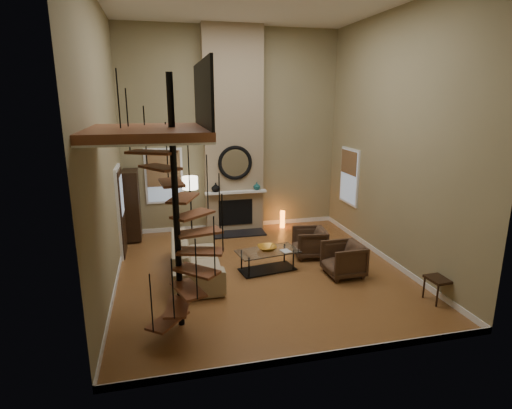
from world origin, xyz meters
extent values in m
cube|color=#A36934|center=(0.00, 0.00, -0.01)|extent=(6.00, 6.50, 0.01)
cube|color=#8F835C|center=(0.00, 3.25, 2.75)|extent=(6.00, 0.02, 5.50)
cube|color=#8F835C|center=(0.00, -3.25, 2.75)|extent=(6.00, 0.02, 5.50)
cube|color=#8F835C|center=(-3.00, 0.00, 2.75)|extent=(0.02, 6.50, 5.50)
cube|color=#8F835C|center=(3.00, 0.00, 2.75)|extent=(0.02, 6.50, 5.50)
cube|color=white|center=(0.00, 3.24, 0.06)|extent=(6.00, 0.02, 0.12)
cube|color=white|center=(0.00, -3.24, 0.06)|extent=(6.00, 0.02, 0.12)
cube|color=white|center=(-2.99, 0.00, 0.06)|extent=(0.02, 6.50, 0.12)
cube|color=white|center=(2.99, 0.00, 0.06)|extent=(0.02, 6.50, 0.12)
cube|color=#988263|center=(0.00, 3.06, 2.75)|extent=(1.60, 0.38, 5.50)
cube|color=black|center=(0.00, 2.57, 0.02)|extent=(1.50, 0.60, 0.04)
cube|color=black|center=(0.00, 2.86, 0.55)|extent=(0.95, 0.02, 0.72)
cube|color=white|center=(0.00, 2.78, 1.15)|extent=(1.70, 0.18, 0.06)
torus|color=black|center=(0.00, 2.84, 1.95)|extent=(0.94, 0.10, 0.94)
cylinder|color=white|center=(0.00, 2.85, 1.95)|extent=(0.80, 0.01, 0.80)
imported|color=black|center=(-0.55, 2.82, 1.30)|extent=(0.24, 0.24, 0.25)
imported|color=#185453|center=(0.60, 2.82, 1.28)|extent=(0.20, 0.20, 0.21)
cube|color=white|center=(-1.90, 3.23, 1.60)|extent=(1.02, 0.04, 1.52)
cube|color=#8C9EB2|center=(-1.90, 3.21, 1.60)|extent=(0.90, 0.01, 1.40)
cube|color=olive|center=(-1.90, 3.19, 1.81)|extent=(0.90, 0.01, 0.98)
cube|color=white|center=(2.98, 2.00, 1.60)|extent=(0.04, 1.02, 1.52)
cube|color=#8C9EB2|center=(2.96, 2.00, 1.60)|extent=(0.01, 0.90, 1.40)
cube|color=olive|center=(2.94, 2.00, 1.98)|extent=(0.01, 0.90, 0.63)
cube|color=white|center=(-2.97, 1.80, 1.05)|extent=(0.06, 1.05, 2.16)
cube|color=black|center=(-2.94, 1.80, 1.02)|extent=(0.05, 0.90, 2.05)
cube|color=#8C9EB2|center=(-2.90, 1.80, 1.45)|extent=(0.01, 0.60, 0.90)
cube|color=brown|center=(-2.15, -1.80, 3.18)|extent=(1.70, 2.20, 0.12)
cube|color=white|center=(-2.15, -1.80, 3.10)|extent=(1.70, 2.20, 0.03)
cube|color=black|center=(-1.33, -1.80, 3.71)|extent=(0.04, 2.20, 0.94)
cylinder|color=black|center=(-1.80, -1.80, 2.01)|extent=(0.10, 0.10, 4.02)
cube|color=brown|center=(-2.02, -2.08, 0.26)|extent=(0.71, 0.78, 0.04)
cylinder|color=black|center=(-2.24, -2.37, 0.73)|extent=(0.02, 0.02, 0.94)
cube|color=brown|center=(-1.86, -2.15, 0.52)|extent=(0.46, 0.77, 0.04)
cylinder|color=black|center=(-1.93, -2.51, 0.99)|extent=(0.02, 0.02, 0.94)
cube|color=brown|center=(-1.69, -2.14, 0.78)|extent=(0.55, 0.79, 0.04)
cylinder|color=black|center=(-1.58, -2.48, 1.25)|extent=(0.02, 0.02, 0.94)
cube|color=brown|center=(-1.54, -2.05, 1.04)|extent=(0.75, 0.74, 0.04)
cylinder|color=black|center=(-1.28, -2.30, 1.51)|extent=(0.02, 0.02, 0.94)
cube|color=brown|center=(-1.45, -1.90, 1.30)|extent=(0.79, 0.53, 0.04)
cylinder|color=black|center=(-1.11, -2.00, 1.77)|extent=(0.02, 0.02, 0.94)
cube|color=brown|center=(-1.45, -1.73, 1.56)|extent=(0.77, 0.48, 0.04)
cylinder|color=black|center=(-1.10, -1.65, 2.03)|extent=(0.02, 0.02, 0.94)
cube|color=brown|center=(-1.52, -1.57, 1.82)|extent=(0.77, 0.72, 0.04)
cylinder|color=black|center=(-1.25, -1.34, 2.29)|extent=(0.02, 0.02, 0.94)
cube|color=brown|center=(-1.67, -1.47, 2.08)|extent=(0.58, 0.79, 0.04)
cylinder|color=black|center=(-1.53, -1.13, 2.55)|extent=(0.02, 0.02, 0.94)
cube|color=brown|center=(-1.84, -1.44, 2.34)|extent=(0.41, 0.75, 0.04)
cylinder|color=black|center=(-1.88, -1.08, 2.81)|extent=(0.02, 0.02, 0.94)
cube|color=brown|center=(-2.00, -1.50, 2.60)|extent=(0.68, 0.79, 0.04)
cylinder|color=black|center=(-2.20, -1.20, 3.07)|extent=(0.02, 0.02, 0.94)
cube|color=brown|center=(-2.12, -1.63, 2.86)|extent=(0.80, 0.64, 0.04)
cylinder|color=black|center=(-2.44, -1.46, 3.33)|extent=(0.02, 0.02, 0.94)
cube|color=brown|center=(-2.16, -1.80, 3.12)|extent=(0.72, 0.34, 0.04)
cylinder|color=black|center=(-2.52, -1.80, 3.59)|extent=(0.02, 0.02, 0.94)
cube|color=black|center=(-2.76, 2.81, 0.95)|extent=(0.38, 0.81, 1.81)
imported|color=tan|center=(-1.38, 0.21, 0.40)|extent=(1.07, 2.56, 0.74)
imported|color=#473020|center=(1.41, 0.56, 0.35)|extent=(0.83, 0.81, 0.68)
imported|color=#473020|center=(1.73, -0.60, 0.35)|extent=(0.80, 0.78, 0.71)
cube|color=silver|center=(0.16, 0.01, 0.44)|extent=(1.40, 0.86, 0.02)
cube|color=black|center=(0.16, 0.01, 0.03)|extent=(1.28, 0.74, 0.02)
cylinder|color=black|center=(-0.31, -0.29, 0.22)|extent=(0.04, 0.04, 0.48)
cylinder|color=black|center=(0.71, -0.12, 0.22)|extent=(0.04, 0.04, 0.48)
cylinder|color=black|center=(-0.39, 0.14, 0.22)|extent=(0.04, 0.04, 0.48)
cylinder|color=black|center=(0.64, 0.31, 0.22)|extent=(0.04, 0.04, 0.48)
imported|color=#C07E22|center=(0.16, 0.06, 0.50)|extent=(0.41, 0.41, 0.10)
imported|color=gray|center=(0.51, -0.14, 0.46)|extent=(0.23, 0.27, 0.02)
cylinder|color=black|center=(-1.27, 2.38, 0.01)|extent=(0.36, 0.36, 0.03)
cylinder|color=black|center=(-1.27, 2.38, 0.80)|extent=(0.04, 0.04, 1.56)
cylinder|color=#F2E5C6|center=(-1.27, 2.38, 1.55)|extent=(0.40, 0.40, 0.32)
cylinder|color=orange|center=(1.38, 2.88, 0.25)|extent=(0.14, 0.14, 0.49)
cube|color=black|center=(2.88, -2.08, 0.44)|extent=(0.45, 0.45, 0.05)
cube|color=black|center=(3.09, -2.07, 0.70)|extent=(0.06, 0.41, 0.50)
cylinder|color=black|center=(2.72, -2.27, 0.21)|extent=(0.04, 0.04, 0.41)
cylinder|color=black|center=(3.07, -2.25, 0.21)|extent=(0.04, 0.04, 0.41)
cylinder|color=black|center=(2.69, -1.91, 0.21)|extent=(0.04, 0.04, 0.41)
cylinder|color=black|center=(3.05, -1.89, 0.21)|extent=(0.04, 0.04, 0.41)
camera|label=1|loc=(-2.02, -8.06, 3.66)|focal=28.87mm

